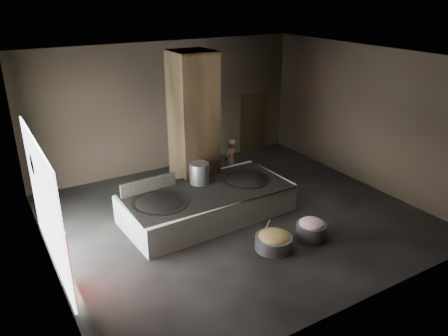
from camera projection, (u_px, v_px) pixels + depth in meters
floor at (235, 218)px, 12.66m from camera, size 10.00×9.00×0.10m
ceiling at (237, 56)px, 10.90m from camera, size 10.00×9.00×0.10m
back_wall at (167, 107)px, 15.39m from camera, size 10.00×0.10×4.50m
front_wall at (365, 212)px, 8.17m from camera, size 10.00×0.10×4.50m
left_wall at (37, 182)px, 9.39m from camera, size 0.10×9.00×4.50m
right_wall at (367, 117)px, 14.16m from camera, size 0.10×9.00×4.50m
pillar at (194, 127)px, 13.14m from camera, size 1.20×1.20×4.50m
hearth_platform at (207, 203)px, 12.51m from camera, size 4.88×2.53×0.83m
platform_cap at (207, 190)px, 12.36m from camera, size 4.66×2.24×0.03m
wok_left at (161, 205)px, 11.66m from camera, size 1.50×1.50×0.41m
wok_left_rim at (160, 203)px, 11.63m from camera, size 1.53×1.53×0.05m
wok_right at (246, 182)px, 13.06m from camera, size 1.40×1.40×0.39m
wok_right_rim at (246, 180)px, 13.04m from camera, size 1.43×1.43×0.05m
stock_pot at (199, 173)px, 12.70m from camera, size 0.58×0.58×0.62m
splash_guard at (149, 185)px, 12.19m from camera, size 1.66×0.15×0.41m
cook at (230, 161)px, 14.54m from camera, size 0.67×0.60×1.55m
veg_basin at (274, 243)px, 11.02m from camera, size 1.18×1.18×0.35m
veg_fill at (274, 236)px, 10.95m from camera, size 0.77×0.77×0.24m
ladle at (266, 229)px, 10.92m from camera, size 0.08×0.37×0.67m
meat_basin at (311, 231)px, 11.44m from camera, size 1.00×1.00×0.43m
meat_fill at (312, 223)px, 11.35m from camera, size 0.66×0.66×0.25m
doorway_near at (199, 133)px, 16.32m from camera, size 1.18×0.08×2.38m
doorway_near_glow at (202, 133)px, 16.46m from camera, size 0.82×0.04×1.94m
doorway_far at (252, 124)px, 17.45m from camera, size 1.18×0.08×2.38m
doorway_far_glow at (255, 123)px, 17.64m from camera, size 0.88×0.04×2.07m
left_opening at (45, 205)px, 9.85m from camera, size 0.04×4.20×3.10m
pavilion_sliver at (66, 260)px, 9.13m from camera, size 0.05×0.90×1.70m
tree_silhouette at (37, 163)px, 10.54m from camera, size 0.28×1.10×1.10m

